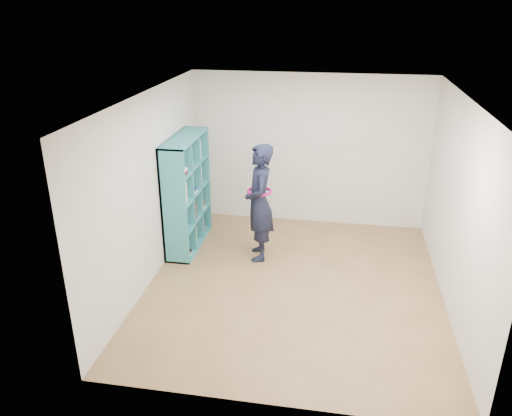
# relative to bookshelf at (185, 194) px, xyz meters

# --- Properties ---
(floor) EXTENTS (4.50, 4.50, 0.00)m
(floor) POSITION_rel_bookshelf_xyz_m (1.83, -0.98, -0.87)
(floor) COLOR brown
(floor) RESTS_ON ground
(ceiling) EXTENTS (4.50, 4.50, 0.00)m
(ceiling) POSITION_rel_bookshelf_xyz_m (1.83, -0.98, 1.73)
(ceiling) COLOR white
(ceiling) RESTS_ON wall_back
(wall_left) EXTENTS (0.02, 4.50, 2.60)m
(wall_left) POSITION_rel_bookshelf_xyz_m (-0.17, -0.98, 0.43)
(wall_left) COLOR beige
(wall_left) RESTS_ON floor
(wall_right) EXTENTS (0.02, 4.50, 2.60)m
(wall_right) POSITION_rel_bookshelf_xyz_m (3.83, -0.98, 0.43)
(wall_right) COLOR beige
(wall_right) RESTS_ON floor
(wall_back) EXTENTS (4.00, 0.02, 2.60)m
(wall_back) POSITION_rel_bookshelf_xyz_m (1.83, 1.27, 0.43)
(wall_back) COLOR beige
(wall_back) RESTS_ON floor
(wall_front) EXTENTS (4.00, 0.02, 2.60)m
(wall_front) POSITION_rel_bookshelf_xyz_m (1.83, -3.23, 0.43)
(wall_front) COLOR beige
(wall_front) RESTS_ON floor
(bookshelf) EXTENTS (0.39, 1.34, 1.79)m
(bookshelf) POSITION_rel_bookshelf_xyz_m (0.00, 0.00, 0.00)
(bookshelf) COLOR teal
(bookshelf) RESTS_ON floor
(person) EXTENTS (0.56, 0.73, 1.79)m
(person) POSITION_rel_bookshelf_xyz_m (1.21, -0.22, 0.03)
(person) COLOR black
(person) RESTS_ON floor
(smartphone) EXTENTS (0.04, 0.09, 0.13)m
(smartphone) POSITION_rel_bookshelf_xyz_m (1.07, -0.16, 0.15)
(smartphone) COLOR silver
(smartphone) RESTS_ON person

